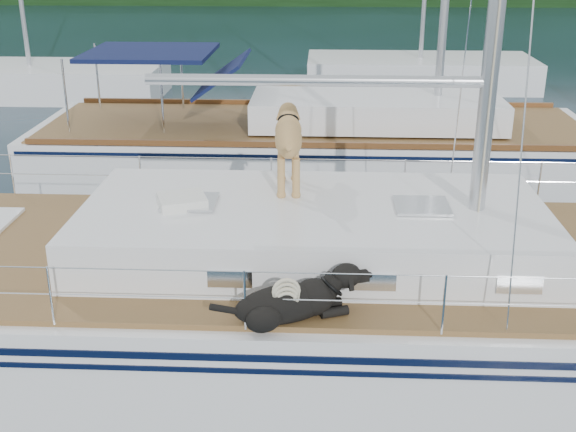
{
  "coord_description": "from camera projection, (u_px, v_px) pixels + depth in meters",
  "views": [
    {
      "loc": [
        0.87,
        -7.56,
        4.65
      ],
      "look_at": [
        0.5,
        0.2,
        1.6
      ],
      "focal_mm": 45.0,
      "sensor_mm": 36.0,
      "label": 1
    }
  ],
  "objects": [
    {
      "name": "ground",
      "position": [
        246.0,
        344.0,
        8.76
      ],
      "size": [
        120.0,
        120.0,
        0.0
      ],
      "primitive_type": "plane",
      "color": "black",
      "rests_on": "ground"
    },
    {
      "name": "neighbor_sailboat",
      "position": [
        319.0,
        148.0,
        14.51
      ],
      "size": [
        11.0,
        3.5,
        13.3
      ],
      "color": "white",
      "rests_on": "ground"
    },
    {
      "name": "main_sailboat",
      "position": [
        253.0,
        294.0,
        8.51
      ],
      "size": [
        12.0,
        3.94,
        14.01
      ],
      "color": "white",
      "rests_on": "ground"
    },
    {
      "name": "bg_boat_center",
      "position": [
        419.0,
        73.0,
        23.3
      ],
      "size": [
        7.2,
        3.0,
        11.65
      ],
      "color": "white",
      "rests_on": "ground"
    },
    {
      "name": "bg_boat_west",
      "position": [
        32.0,
        81.0,
        21.98
      ],
      "size": [
        8.0,
        3.0,
        11.65
      ],
      "color": "white",
      "rests_on": "ground"
    }
  ]
}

